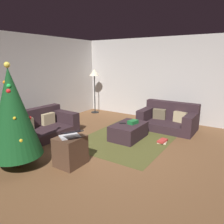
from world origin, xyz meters
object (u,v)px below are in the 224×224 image
Objects in this scene: corner_lamp at (94,76)px; laptop at (71,135)px; tv_remote at (123,123)px; side_table at (70,151)px; book_stack at (162,141)px; couch_right at (169,119)px; couch_left at (40,127)px; ottoman at (128,131)px; christmas_tree at (13,113)px; gift_box at (133,122)px.

laptop is at bearing -148.54° from corner_lamp.
tv_remote is at bearing -128.16° from corner_lamp.
side_table is 2.27m from book_stack.
book_stack is at bearing 102.55° from couch_right.
couch_left is 1.06× the size of corner_lamp.
ottoman is at bearing -125.70° from corner_lamp.
christmas_tree is 1.18× the size of corner_lamp.
couch_right reaches higher than laptop.
couch_right is at bearing -21.93° from gift_box.
laptop is (-1.82, 0.19, 0.42)m from ottoman.
couch_left is at bearing 115.09° from book_stack.
ottoman is 2.72m from christmas_tree.
couch_right is (2.42, -2.53, 0.02)m from couch_left.
side_table is 1.75× the size of book_stack.
couch_right reaches higher than book_stack.
couch_right is at bearing -57.61° from tv_remote.
christmas_tree is (-2.39, 0.99, 0.83)m from ottoman.
tv_remote is 1.76m from side_table.
corner_lamp reaches higher than couch_right.
laptop is at bearing 171.98° from gift_box.
laptop reaches higher than book_stack.
couch_left is 2.36m from gift_box.
tv_remote is at bearing 118.50° from gift_box.
christmas_tree is (-1.28, -0.97, 0.76)m from couch_left.
christmas_tree is at bearing -161.73° from corner_lamp.
ottoman is 6.03× the size of tv_remote.
couch_left is 1.78m from christmas_tree.
tv_remote is at bearing -19.77° from christmas_tree.
side_table reaches higher than gift_box.
side_table is at bearing 147.18° from tv_remote.
christmas_tree is 4.29m from corner_lamp.
christmas_tree is 3.44× the size of side_table.
couch_right is 0.81× the size of christmas_tree.
corner_lamp is at bearing -170.03° from couch_left.
christmas_tree is at bearing 67.59° from couch_right.
ottoman is at bearing -103.18° from tv_remote.
corner_lamp is (3.47, 2.09, 1.08)m from side_table.
couch_left is 5.40× the size of book_stack.
laptop is at bearing -54.68° from christmas_tree.
laptop is 0.33× the size of corner_lamp.
gift_box is at bearing -123.54° from corner_lamp.
corner_lamp is at bearing 31.04° from side_table.
laptop is at bearing 70.21° from couch_left.
gift_box is at bearing -23.37° from christmas_tree.
couch_left reaches higher than book_stack.
book_stack is 3.72m from corner_lamp.
gift_box is 0.46× the size of side_table.
gift_box is 3.04m from corner_lamp.
laptop is at bearing 148.90° from tv_remote.
laptop is at bearing -119.20° from side_table.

